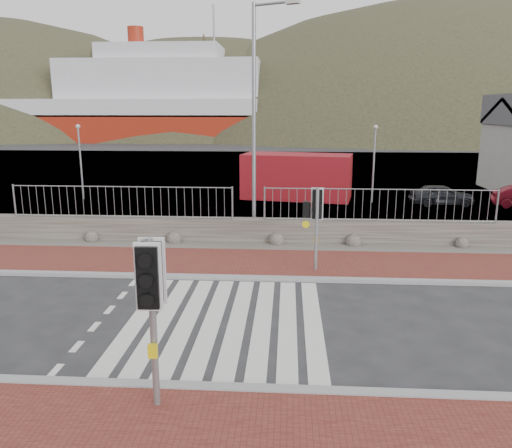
# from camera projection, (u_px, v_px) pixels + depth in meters

# --- Properties ---
(ground) EXTENTS (220.00, 220.00, 0.00)m
(ground) POSITION_uv_depth(u_px,v_px,m) (225.00, 321.00, 11.92)
(ground) COLOR #28282B
(ground) RESTS_ON ground
(sidewalk_far) EXTENTS (40.00, 3.00, 0.08)m
(sidewalk_far) POSITION_uv_depth(u_px,v_px,m) (242.00, 263.00, 16.29)
(sidewalk_far) COLOR brown
(sidewalk_far) RESTS_ON ground
(kerb_near) EXTENTS (40.00, 0.25, 0.12)m
(kerb_near) POSITION_uv_depth(u_px,v_px,m) (204.00, 388.00, 8.99)
(kerb_near) COLOR gray
(kerb_near) RESTS_ON ground
(kerb_far) EXTENTS (40.00, 0.25, 0.12)m
(kerb_far) POSITION_uv_depth(u_px,v_px,m) (237.00, 278.00, 14.83)
(kerb_far) COLOR gray
(kerb_far) RESTS_ON ground
(zebra_crossing) EXTENTS (4.62, 5.60, 0.01)m
(zebra_crossing) POSITION_uv_depth(u_px,v_px,m) (225.00, 321.00, 11.92)
(zebra_crossing) COLOR silver
(zebra_crossing) RESTS_ON ground
(gravel_strip) EXTENTS (40.00, 1.50, 0.06)m
(gravel_strip) POSITION_uv_depth(u_px,v_px,m) (247.00, 247.00, 18.23)
(gravel_strip) COLOR #59544C
(gravel_strip) RESTS_ON ground
(stone_wall) EXTENTS (40.00, 0.60, 0.90)m
(stone_wall) POSITION_uv_depth(u_px,v_px,m) (249.00, 230.00, 18.91)
(stone_wall) COLOR #4B443D
(stone_wall) RESTS_ON ground
(railing) EXTENTS (18.07, 0.07, 1.22)m
(railing) POSITION_uv_depth(u_px,v_px,m) (248.00, 195.00, 18.46)
(railing) COLOR gray
(railing) RESTS_ON stone_wall
(quay) EXTENTS (120.00, 40.00, 0.50)m
(quay) POSITION_uv_depth(u_px,v_px,m) (270.00, 173.00, 39.04)
(quay) COLOR #4C4C4F
(quay) RESTS_ON ground
(water) EXTENTS (220.00, 50.00, 0.05)m
(water) POSITION_uv_depth(u_px,v_px,m) (279.00, 143.00, 73.05)
(water) COLOR #3F4C54
(water) RESTS_ON ground
(ferry) EXTENTS (50.00, 16.00, 20.00)m
(ferry) POSITION_uv_depth(u_px,v_px,m) (123.00, 106.00, 78.25)
(ferry) COLOR maroon
(ferry) RESTS_ON ground
(hills_backdrop) EXTENTS (254.00, 90.00, 100.00)m
(hills_backdrop) POSITION_uv_depth(u_px,v_px,m) (313.00, 248.00, 102.15)
(hills_backdrop) COLOR #282F1C
(hills_backdrop) RESTS_ON ground
(traffic_signal_near) EXTENTS (0.44, 0.28, 2.98)m
(traffic_signal_near) POSITION_uv_depth(u_px,v_px,m) (151.00, 288.00, 8.00)
(traffic_signal_near) COLOR gray
(traffic_signal_near) RESTS_ON ground
(traffic_signal_far) EXTENTS (0.63, 0.24, 2.65)m
(traffic_signal_far) POSITION_uv_depth(u_px,v_px,m) (316.00, 212.00, 15.09)
(traffic_signal_far) COLOR gray
(traffic_signal_far) RESTS_ON ground
(streetlight) EXTENTS (1.74, 0.88, 8.68)m
(streetlight) POSITION_uv_depth(u_px,v_px,m) (257.00, 111.00, 18.61)
(streetlight) COLOR gray
(streetlight) RESTS_ON ground
(shipping_container) EXTENTS (6.31, 3.52, 2.48)m
(shipping_container) POSITION_uv_depth(u_px,v_px,m) (297.00, 176.00, 27.94)
(shipping_container) COLOR maroon
(shipping_container) RESTS_ON ground
(car_a) EXTENTS (3.31, 1.45, 1.11)m
(car_a) POSITION_uv_depth(u_px,v_px,m) (442.00, 195.00, 26.09)
(car_a) COLOR black
(car_a) RESTS_ON ground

